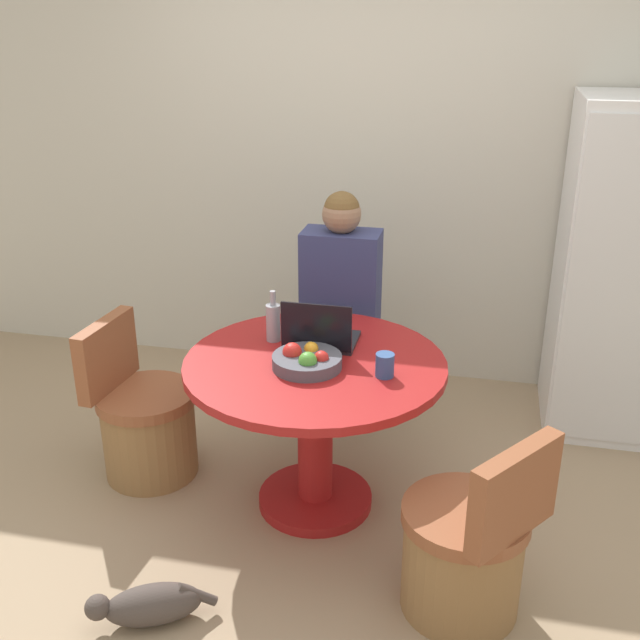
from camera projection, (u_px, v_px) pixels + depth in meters
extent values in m
plane|color=#9E8466|center=(303.00, 519.00, 3.40)|extent=(12.00, 12.00, 0.00)
cube|color=beige|center=(368.00, 165.00, 4.38)|extent=(7.00, 0.06, 2.60)
cube|color=white|center=(625.00, 270.00, 3.90)|extent=(0.67, 0.66, 1.77)
cube|color=silver|center=(635.00, 292.00, 3.60)|extent=(0.64, 0.01, 1.66)
cylinder|color=maroon|center=(315.00, 498.00, 3.51)|extent=(0.53, 0.53, 0.05)
cylinder|color=maroon|center=(315.00, 434.00, 3.37)|extent=(0.16, 0.16, 0.65)
cylinder|color=maroon|center=(315.00, 365.00, 3.24)|extent=(1.14, 1.14, 0.04)
cylinder|color=olive|center=(461.00, 564.00, 2.84)|extent=(0.45, 0.45, 0.39)
cylinder|color=brown|center=(466.00, 515.00, 2.76)|extent=(0.48, 0.48, 0.06)
cube|color=brown|center=(515.00, 494.00, 2.55)|extent=(0.31, 0.39, 0.34)
cylinder|color=olive|center=(150.00, 437.00, 3.68)|extent=(0.45, 0.45, 0.39)
cylinder|color=brown|center=(146.00, 397.00, 3.60)|extent=(0.48, 0.48, 0.06)
cube|color=brown|center=(107.00, 355.00, 3.57)|extent=(0.11, 0.44, 0.34)
cube|color=#2D2D38|center=(345.00, 376.00, 4.24)|extent=(0.28, 0.16, 0.45)
cube|color=#2D2D38|center=(343.00, 332.00, 4.07)|extent=(0.32, 0.36, 0.14)
cube|color=navy|center=(341.00, 280.00, 3.88)|extent=(0.40, 0.22, 0.52)
sphere|color=#936B51|center=(342.00, 214.00, 3.74)|extent=(0.20, 0.20, 0.20)
sphere|color=brown|center=(342.00, 209.00, 3.73)|extent=(0.18, 0.18, 0.18)
cube|color=#232328|center=(322.00, 340.00, 3.41)|extent=(0.32, 0.25, 0.02)
cube|color=black|center=(316.00, 327.00, 3.26)|extent=(0.32, 0.01, 0.21)
cylinder|color=#4C4C56|center=(307.00, 362.00, 3.16)|extent=(0.30, 0.30, 0.05)
sphere|color=red|center=(321.00, 358.00, 3.12)|extent=(0.06, 0.06, 0.06)
sphere|color=orange|center=(311.00, 349.00, 3.21)|extent=(0.06, 0.06, 0.06)
sphere|color=red|center=(292.00, 352.00, 3.17)|extent=(0.08, 0.08, 0.08)
sphere|color=#4C9333|center=(308.00, 361.00, 3.09)|extent=(0.08, 0.08, 0.08)
cylinder|color=#2D4C84|center=(385.00, 365.00, 3.08)|extent=(0.08, 0.08, 0.10)
cylinder|color=#9999A3|center=(273.00, 323.00, 3.40)|extent=(0.07, 0.07, 0.17)
cylinder|color=#9999A3|center=(273.00, 298.00, 3.35)|extent=(0.03, 0.03, 0.07)
ellipsoid|color=#473D38|center=(153.00, 604.00, 2.81)|extent=(0.39, 0.29, 0.16)
sphere|color=#473D38|center=(97.00, 607.00, 2.76)|extent=(0.10, 0.10, 0.10)
cylinder|color=#473D38|center=(197.00, 594.00, 2.83)|extent=(0.16, 0.10, 0.12)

